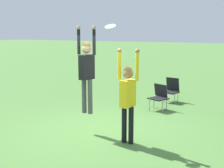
# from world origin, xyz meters

# --- Properties ---
(ground_plane) EXTENTS (120.00, 120.00, 0.00)m
(ground_plane) POSITION_xyz_m (0.00, 0.00, 0.00)
(ground_plane) COLOR #4C7A38
(person_jumping) EXTENTS (0.55, 0.43, 2.22)m
(person_jumping) POSITION_xyz_m (-0.18, -0.24, 1.70)
(person_jumping) COLOR #4C4C51
(person_jumping) RESTS_ON ground_plane
(person_defending) EXTENTS (0.54, 0.42, 2.22)m
(person_defending) POSITION_xyz_m (1.06, -0.47, 1.19)
(person_defending) COLOR black
(person_defending) RESTS_ON ground_plane
(frisbee) EXTENTS (0.26, 0.25, 0.12)m
(frisbee) POSITION_xyz_m (0.59, -0.44, 2.71)
(frisbee) COLOR white
(camping_chair_0) EXTENTS (0.60, 0.65, 0.89)m
(camping_chair_0) POSITION_xyz_m (0.74, 4.23, 0.49)
(camping_chair_0) COLOR gray
(camping_chair_0) RESTS_ON ground_plane
(camping_chair_1) EXTENTS (0.69, 0.74, 0.84)m
(camping_chair_1) POSITION_xyz_m (0.71, 2.88, 0.49)
(camping_chair_1) COLOR gray
(camping_chair_1) RESTS_ON ground_plane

